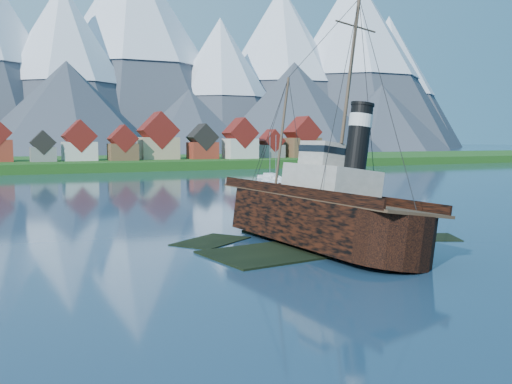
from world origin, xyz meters
name	(u,v)px	position (x,y,z in m)	size (l,w,h in m)	color
ground	(315,245)	(0.00, 0.00, 0.00)	(1400.00, 1400.00, 0.00)	navy
shoal	(319,243)	(1.78, 2.15, -0.35)	(31.71, 21.24, 1.14)	black
shore_bank	(79,167)	(0.00, 170.00, 0.00)	(600.00, 80.00, 3.20)	#1D4E16
seawall	(97,173)	(0.00, 132.00, 0.00)	(600.00, 2.50, 2.00)	#3F3D38
mountains	(24,45)	(-0.79, 481.26, 89.34)	(965.00, 340.00, 205.00)	#2D333D
tugboat_wreck	(305,211)	(-0.26, 1.55, 3.22)	(7.53, 32.43, 25.70)	black
sailboat_d	(276,181)	(33.87, 75.57, 0.28)	(4.33, 9.09, 12.04)	white
sailboat_e	(270,178)	(36.76, 84.71, 0.28)	(3.38, 11.35, 13.01)	white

